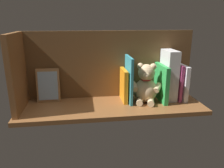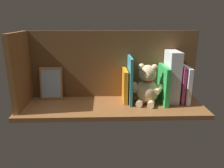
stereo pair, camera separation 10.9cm
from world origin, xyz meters
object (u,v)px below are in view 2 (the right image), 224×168
dictionary_thick_white (172,77)px  teddy_bear (147,86)px  book_0 (185,84)px  picture_frame_leaning (51,84)px

dictionary_thick_white → teddy_bear: size_ratio=1.28×
dictionary_thick_white → teddy_bear: bearing=14.0°
book_0 → dictionary_thick_white: dictionary_thick_white is taller
teddy_bear → picture_frame_leaning: teddy_bear is taller
book_0 → picture_frame_leaning: size_ratio=1.07×
dictionary_thick_white → teddy_bear: (13.62, 3.40, -4.21)cm
book_0 → teddy_bear: teddy_bear is taller
teddy_bear → picture_frame_leaning: size_ratio=1.18×
book_0 → picture_frame_leaning: 71.98cm
book_0 → picture_frame_leaning: book_0 is taller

